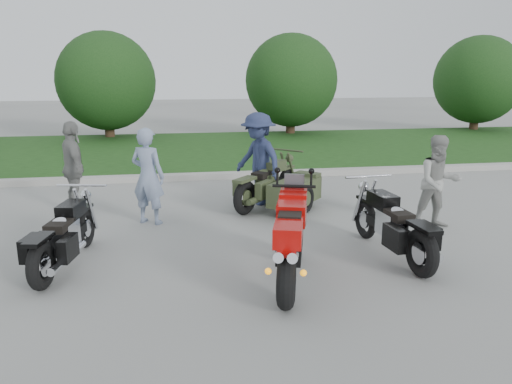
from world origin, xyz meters
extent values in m
plane|color=#A2A29C|center=(0.00, 0.00, 0.00)|extent=(80.00, 80.00, 0.00)
cube|color=#A9A69F|center=(0.00, 6.00, 0.07)|extent=(60.00, 0.30, 0.15)
cube|color=#2E6322|center=(0.00, 10.15, 0.07)|extent=(60.00, 8.00, 0.14)
cylinder|color=#3F2B1C|center=(-3.00, 13.50, 0.60)|extent=(0.36, 0.36, 1.20)
sphere|color=#153513|center=(-3.00, 13.50, 2.20)|extent=(3.60, 3.60, 3.60)
cylinder|color=#3F2B1C|center=(4.00, 13.50, 0.60)|extent=(0.36, 0.36, 1.20)
sphere|color=#153513|center=(4.00, 13.50, 2.20)|extent=(3.60, 3.60, 3.60)
cylinder|color=#3F2B1C|center=(12.00, 13.50, 0.60)|extent=(0.36, 0.36, 1.20)
sphere|color=#153513|center=(12.00, 13.50, 2.20)|extent=(3.60, 3.60, 3.60)
torus|color=black|center=(0.58, -0.96, 0.33)|extent=(0.37, 0.68, 0.65)
torus|color=black|center=(1.00, 0.50, 0.32)|extent=(0.30, 0.64, 0.63)
cube|color=black|center=(0.78, -0.28, 0.58)|extent=(0.55, 0.99, 0.37)
cube|color=#A90906|center=(0.84, -0.05, 0.86)|extent=(0.51, 0.66, 0.27)
cube|color=#A90906|center=(0.64, -0.74, 0.82)|extent=(0.46, 0.64, 0.23)
cube|color=black|center=(0.74, -0.41, 0.90)|extent=(0.37, 0.43, 0.11)
cube|color=#A90906|center=(0.95, 0.32, 0.82)|extent=(0.46, 0.50, 0.42)
cylinder|color=silver|center=(0.49, -1.00, 0.65)|extent=(0.25, 0.50, 0.23)
cylinder|color=silver|center=(0.63, -1.04, 0.65)|extent=(0.25, 0.50, 0.23)
torus|color=black|center=(-2.24, 0.01, 0.31)|extent=(0.27, 0.64, 0.62)
torus|color=black|center=(-1.97, 1.50, 0.29)|extent=(0.22, 0.60, 0.59)
cube|color=black|center=(-2.11, 0.75, 0.38)|extent=(0.40, 1.12, 0.13)
cube|color=silver|center=(-2.11, 0.75, 0.46)|extent=(0.35, 0.46, 0.32)
cube|color=black|center=(-2.06, 1.02, 0.71)|extent=(0.34, 0.54, 0.20)
cube|color=black|center=(-2.13, 0.62, 0.62)|extent=(0.34, 0.50, 0.11)
cube|color=black|center=(-2.24, 0.01, 0.64)|extent=(0.29, 0.53, 0.05)
cylinder|color=silver|center=(-2.00, 0.41, 0.26)|extent=(0.28, 1.01, 0.09)
torus|color=black|center=(2.49, -0.39, 0.33)|extent=(0.22, 0.67, 0.65)
torus|color=black|center=(2.35, 1.19, 0.31)|extent=(0.17, 0.62, 0.62)
cube|color=black|center=(2.42, 0.40, 0.40)|extent=(0.31, 1.17, 0.13)
cube|color=silver|center=(2.42, 0.40, 0.48)|extent=(0.33, 0.46, 0.34)
cube|color=black|center=(2.39, 0.69, 0.75)|extent=(0.32, 0.55, 0.21)
cube|color=black|center=(2.43, 0.26, 0.65)|extent=(0.31, 0.50, 0.12)
cube|color=black|center=(2.49, -0.39, 0.67)|extent=(0.26, 0.55, 0.06)
cylinder|color=silver|center=(2.62, 0.08, 0.27)|extent=(0.19, 1.06, 0.10)
torus|color=black|center=(0.65, 2.81, 0.32)|extent=(0.55, 0.59, 0.65)
torus|color=black|center=(1.69, 3.98, 0.30)|extent=(0.49, 0.53, 0.61)
cube|color=black|center=(1.17, 3.39, 0.40)|extent=(0.92, 0.99, 0.13)
cube|color=#384226|center=(1.17, 3.39, 0.48)|extent=(0.50, 0.51, 0.33)
cube|color=#384226|center=(1.36, 3.61, 0.74)|extent=(0.55, 0.57, 0.21)
cube|color=black|center=(1.07, 3.29, 0.65)|extent=(0.52, 0.53, 0.11)
cube|color=#384226|center=(0.65, 2.81, 0.67)|extent=(0.51, 0.53, 0.06)
cylinder|color=#384226|center=(1.07, 3.03, 0.27)|extent=(0.77, 0.85, 0.10)
cube|color=#384226|center=(1.60, 2.88, 0.38)|extent=(1.22, 1.27, 0.43)
torus|color=black|center=(1.78, 2.72, 0.27)|extent=(0.44, 0.47, 0.53)
imported|color=#7F8EAC|center=(-1.07, 2.56, 0.84)|extent=(0.73, 0.65, 1.68)
imported|color=#9B9B95|center=(3.75, 1.56, 0.78)|extent=(0.80, 0.64, 1.57)
imported|color=navy|center=(1.02, 3.55, 0.91)|extent=(1.20, 1.35, 1.81)
imported|color=gray|center=(-2.45, 3.47, 0.86)|extent=(0.78, 1.09, 1.71)
camera|label=1|loc=(-0.59, -5.99, 2.62)|focal=35.00mm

